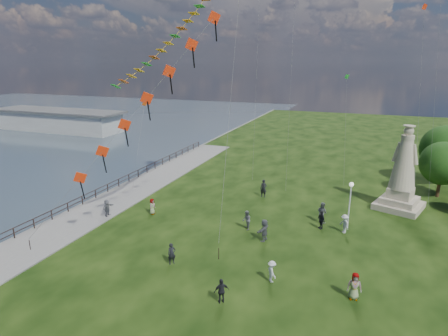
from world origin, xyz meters
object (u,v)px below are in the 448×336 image
at_px(person_2, 272,271).
at_px(person_6, 264,188).
at_px(person_3, 222,291).
at_px(person_9, 321,220).
at_px(lamppost, 350,195).
at_px(person_11, 264,230).
at_px(person_4, 354,286).
at_px(person_5, 107,209).
at_px(statue, 402,178).
at_px(person_8, 344,224).
at_px(pier_pavilion, 59,120).
at_px(person_7, 322,212).
at_px(person_0, 172,254).
at_px(person_10, 152,206).
at_px(person_1, 247,220).

relative_size(person_2, person_6, 0.77).
relative_size(person_3, person_9, 0.99).
relative_size(lamppost, person_11, 2.25).
relative_size(person_4, person_5, 1.09).
xyz_separation_m(statue, person_5, (-25.58, -12.03, -2.32)).
bearing_deg(person_6, person_2, -73.67).
height_order(person_4, person_9, person_4).
bearing_deg(person_8, lamppost, 129.60).
height_order(pier_pavilion, person_4, pier_pavilion).
relative_size(person_4, person_7, 0.92).
xyz_separation_m(pier_pavilion, person_5, (39.89, -35.44, -1.03)).
xyz_separation_m(person_7, person_8, (2.04, -1.52, -0.14)).
distance_m(person_0, person_4, 12.39).
height_order(person_3, person_10, person_3).
distance_m(lamppost, person_6, 10.29).
relative_size(person_1, person_5, 1.05).
distance_m(person_0, person_3, 5.76).
bearing_deg(statue, person_4, -82.64).
relative_size(person_2, person_10, 0.97).
xyz_separation_m(person_0, person_5, (-9.70, 5.33, 0.02)).
bearing_deg(person_1, person_9, 84.35).
height_order(person_8, person_11, person_11).
bearing_deg(person_9, person_3, -58.55).
bearing_deg(person_5, person_3, -121.98).
distance_m(person_2, person_5, 17.66).
height_order(person_4, person_5, person_4).
bearing_deg(person_10, person_2, -121.12).
bearing_deg(person_6, lamppost, -28.91).
relative_size(person_6, person_7, 1.01).
distance_m(person_8, person_11, 7.09).
height_order(person_0, person_7, person_7).
bearing_deg(person_1, person_5, -109.55).
xyz_separation_m(lamppost, person_8, (-0.23, -1.20, -2.18)).
xyz_separation_m(person_8, person_10, (-17.34, -2.30, -0.05)).
xyz_separation_m(person_5, person_11, (14.94, 0.52, 0.12)).
bearing_deg(person_9, person_1, -107.24).
relative_size(person_4, person_8, 1.07).
xyz_separation_m(person_2, person_8, (3.95, 9.36, 0.07)).
relative_size(person_3, person_5, 0.98).
distance_m(person_5, person_7, 19.75).
bearing_deg(person_0, person_9, 2.47).
relative_size(person_6, person_10, 1.25).
relative_size(statue, person_2, 5.57).
bearing_deg(person_3, pier_pavilion, -76.24).
height_order(lamppost, person_8, lamppost).
relative_size(person_3, person_6, 0.83).
xyz_separation_m(person_0, person_1, (3.29, 7.36, 0.06)).
height_order(lamppost, person_7, lamppost).
bearing_deg(person_0, person_1, 21.59).
xyz_separation_m(person_2, person_7, (1.92, 10.88, 0.21)).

